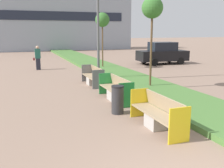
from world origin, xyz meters
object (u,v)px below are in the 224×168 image
object	(u,v)px
pedestrian_walking	(38,58)
sapling_tree_far	(102,21)
sapling_tree_near	(152,9)
bench_yellow_frame	(158,115)
bench_green_frame	(116,91)
litter_bin	(118,100)
bench_grey_frame	(93,78)
parked_car_distant	(162,53)

from	to	relation	value
pedestrian_walking	sapling_tree_far	bearing A→B (deg)	-14.56
sapling_tree_near	sapling_tree_far	distance (m)	7.35
bench_yellow_frame	pedestrian_walking	bearing A→B (deg)	99.61
bench_green_frame	litter_bin	xyz separation A→B (m)	(-0.60, -1.71, 0.11)
bench_grey_frame	sapling_tree_far	distance (m)	6.63
bench_green_frame	pedestrian_walking	xyz separation A→B (m)	(-2.24, 9.86, 0.51)
sapling_tree_far	parked_car_distant	xyz separation A→B (m)	(5.68, 0.99, -2.60)
litter_bin	sapling_tree_near	bearing A→B (deg)	46.24
bench_grey_frame	sapling_tree_near	world-z (taller)	sapling_tree_near
litter_bin	pedestrian_walking	size ratio (longest dim) A/B	0.56
pedestrian_walking	parked_car_distant	bearing A→B (deg)	-1.11
litter_bin	pedestrian_walking	distance (m)	11.70
bench_green_frame	parked_car_distant	bearing A→B (deg)	50.42
litter_bin	sapling_tree_near	world-z (taller)	sapling_tree_near
bench_green_frame	sapling_tree_far	distance (m)	9.52
sapling_tree_far	litter_bin	bearing A→B (deg)	-105.67
bench_yellow_frame	bench_grey_frame	world-z (taller)	same
bench_yellow_frame	litter_bin	distance (m)	1.78
litter_bin	sapling_tree_near	distance (m)	5.34
sapling_tree_near	parked_car_distant	bearing A→B (deg)	55.73
sapling_tree_far	pedestrian_walking	xyz separation A→B (m)	(-4.56, 1.18, -2.63)
parked_car_distant	litter_bin	bearing A→B (deg)	-122.61
bench_grey_frame	parked_car_distant	xyz separation A→B (m)	(7.99, 6.35, 0.54)
bench_grey_frame	sapling_tree_near	distance (m)	4.57
bench_grey_frame	sapling_tree_near	size ratio (longest dim) A/B	0.50
bench_grey_frame	litter_bin	xyz separation A→B (m)	(-0.60, -5.03, 0.12)
bench_yellow_frame	parked_car_distant	world-z (taller)	parked_car_distant
sapling_tree_near	sapling_tree_far	bearing A→B (deg)	90.00
bench_yellow_frame	pedestrian_walking	xyz separation A→B (m)	(-2.24, 13.25, 0.51)
bench_green_frame	litter_bin	size ratio (longest dim) A/B	2.45
sapling_tree_near	pedestrian_walking	distance (m)	10.09
litter_bin	parked_car_distant	distance (m)	14.27
bench_grey_frame	sapling_tree_far	world-z (taller)	sapling_tree_far
bench_yellow_frame	pedestrian_walking	distance (m)	13.45
bench_grey_frame	litter_bin	size ratio (longest dim) A/B	2.22
bench_grey_frame	pedestrian_walking	xyz separation A→B (m)	(-2.24, 6.55, 0.52)
sapling_tree_far	bench_yellow_frame	bearing A→B (deg)	-100.85
bench_yellow_frame	sapling_tree_near	size ratio (longest dim) A/B	0.53
bench_grey_frame	bench_green_frame	bearing A→B (deg)	-89.95
bench_green_frame	sapling_tree_near	bearing A→B (deg)	29.98
litter_bin	sapling_tree_far	size ratio (longest dim) A/B	0.24
sapling_tree_far	parked_car_distant	distance (m)	6.32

